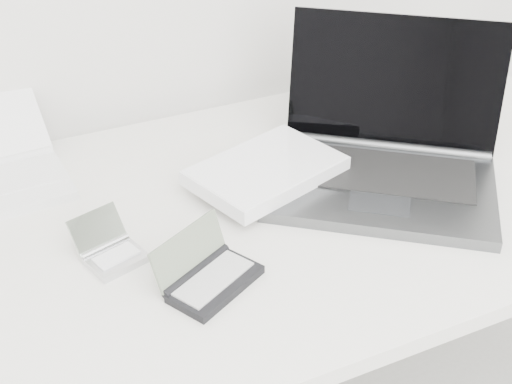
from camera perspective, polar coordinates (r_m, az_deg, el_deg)
name	(u,v)px	position (r m, az deg, el deg)	size (l,w,h in m)	color
desk	(261,225)	(1.32, 0.44, -2.69)	(1.60, 0.80, 0.73)	white
laptop_large	(354,160)	(1.35, 7.87, 2.55)	(0.63, 0.52, 0.28)	#505254
pda_silver	(111,251)	(1.19, -11.55, -4.62)	(0.12, 0.13, 0.07)	silver
palmtop_charcoal	(208,275)	(1.11, -3.88, -6.66)	(0.18, 0.16, 0.08)	black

